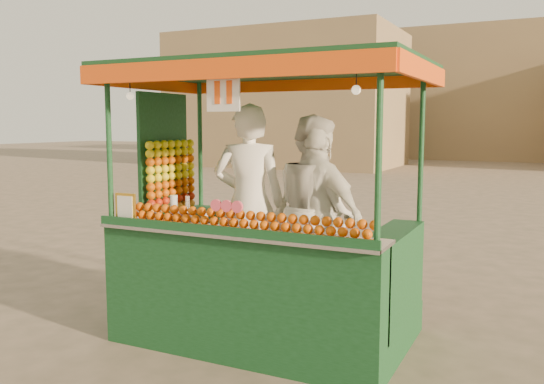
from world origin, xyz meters
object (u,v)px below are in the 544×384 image
at_px(vendor_left, 249,203).
at_px(vendor_middle, 315,209).
at_px(juice_cart, 256,252).
at_px(vendor_right, 318,215).

xyz_separation_m(vendor_left, vendor_middle, (0.58, 0.19, -0.05)).
height_order(juice_cart, vendor_middle, juice_cart).
relative_size(juice_cart, vendor_middle, 1.56).
bearing_deg(vendor_left, vendor_right, 168.71).
bearing_deg(vendor_left, juice_cart, 109.75).
relative_size(vendor_middle, vendor_right, 1.05).
relative_size(vendor_left, vendor_middle, 1.06).
bearing_deg(vendor_left, vendor_middle, 178.95).
distance_m(vendor_middle, vendor_right, 0.13).
height_order(vendor_middle, vendor_right, vendor_middle).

